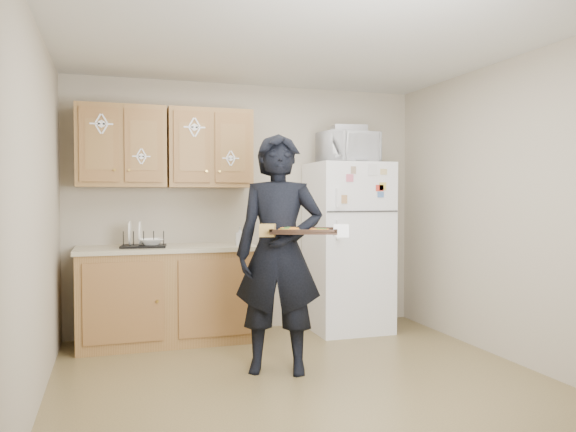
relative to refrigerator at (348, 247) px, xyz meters
The scene contains 22 objects.
floor 1.92m from the refrigerator, 123.60° to the right, with size 3.60×3.60×0.00m, color brown.
ceiling 2.38m from the refrigerator, 123.60° to the right, with size 3.60×3.60×0.00m, color silver.
wall_back 1.10m from the refrigerator, 158.72° to the left, with size 3.60×0.04×2.50m, color #B1A690.
wall_front 3.39m from the refrigerator, 106.39° to the right, with size 3.60×0.04×2.50m, color #B1A690.
wall_left 3.13m from the refrigerator, 152.53° to the right, with size 0.04×3.60×2.50m, color #B1A690.
wall_right 1.71m from the refrigerator, 59.27° to the right, with size 0.04×3.60×2.50m, color #B1A690.
refrigerator is the anchor object (origin of this frame).
base_cabinet 1.85m from the refrigerator, behind, with size 1.60×0.60×0.86m, color brown.
countertop 1.80m from the refrigerator, behind, with size 1.64×0.64×0.04m, color beige.
upper_cab_left 2.41m from the refrigerator, behind, with size 0.80×0.33×0.75m, color brown.
upper_cab_right 1.70m from the refrigerator, behind, with size 0.80×0.33×0.75m, color brown.
cereal_box 0.89m from the refrigerator, 24.99° to the left, with size 0.20×0.07×0.32m, color gold.
person 1.54m from the refrigerator, 133.73° to the right, with size 0.67×0.44×1.84m, color black.
baking_tray 1.70m from the refrigerator, 124.45° to the right, with size 0.48×0.35×0.04m, color black.
pizza_front_left 1.81m from the refrigerator, 127.33° to the right, with size 0.16×0.16×0.02m, color #FFA820.
pizza_front_right 1.76m from the refrigerator, 120.30° to the right, with size 0.16×0.16×0.02m, color #FFA820.
pizza_back_left 1.66m from the refrigerator, 128.87° to the right, with size 0.16×0.16×0.02m, color #FFA820.
microwave 1.00m from the refrigerator, 112.63° to the right, with size 0.55×0.37×0.31m, color white.
foil_pan 1.19m from the refrigerator, 98.94° to the right, with size 0.33×0.23×0.07m, color silver.
dish_rack 2.02m from the refrigerator, behind, with size 0.40×0.30×0.16m, color black.
bowl 1.96m from the refrigerator, behind, with size 0.23×0.23×0.06m, color white.
soap_bottle 1.14m from the refrigerator, behind, with size 0.08×0.08×0.18m, color white.
Camera 1 is at (-1.34, -3.82, 1.36)m, focal length 35.00 mm.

